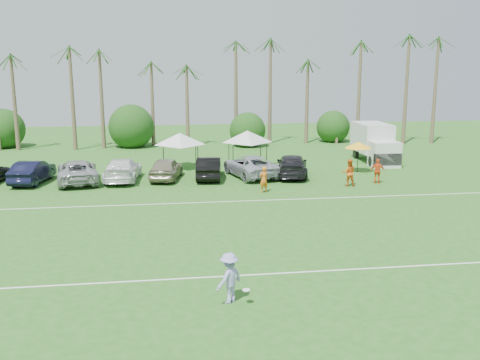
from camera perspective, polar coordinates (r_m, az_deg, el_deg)
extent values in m
plane|color=#285F1C|center=(19.80, 0.27, -12.34)|extent=(120.00, 120.00, 0.00)
cube|color=white|center=(21.62, -0.51, -10.17)|extent=(80.00, 0.10, 0.01)
cube|color=white|center=(32.99, -3.28, -2.38)|extent=(80.00, 0.10, 0.01)
cone|color=brown|center=(57.79, -22.69, 7.39)|extent=(0.44, 0.44, 9.00)
cone|color=brown|center=(56.73, -17.79, 8.18)|extent=(0.44, 0.44, 10.00)
cone|color=brown|center=(56.18, -13.75, 8.89)|extent=(0.44, 0.44, 11.00)
cone|color=brown|center=(56.03, -9.57, 7.51)|extent=(0.44, 0.44, 8.00)
cone|color=brown|center=(56.04, -5.46, 8.14)|extent=(0.44, 0.44, 9.00)
cone|color=brown|center=(56.34, -1.35, 8.72)|extent=(0.44, 0.44, 10.00)
cone|color=brown|center=(56.93, 2.70, 9.24)|extent=(0.44, 0.44, 11.00)
cone|color=brown|center=(58.16, 7.57, 7.73)|extent=(0.44, 0.44, 8.00)
cone|color=brown|center=(59.66, 12.26, 8.15)|extent=(0.44, 0.44, 9.00)
cone|color=brown|center=(61.54, 16.70, 8.50)|extent=(0.44, 0.44, 10.00)
cone|color=brown|center=(63.29, 20.06, 8.81)|extent=(0.44, 0.44, 11.00)
cylinder|color=brown|center=(59.63, -24.02, 3.72)|extent=(0.30, 0.30, 1.40)
sphere|color=#153F11|center=(59.50, -24.11, 4.76)|extent=(4.00, 4.00, 4.00)
cylinder|color=brown|center=(57.44, -11.44, 4.24)|extent=(0.30, 0.30, 1.40)
sphere|color=#153F11|center=(57.31, -11.48, 5.33)|extent=(4.00, 4.00, 4.00)
cylinder|color=brown|center=(57.99, 0.52, 4.54)|extent=(0.30, 0.30, 1.40)
sphere|color=#153F11|center=(57.86, 0.52, 5.62)|extent=(4.00, 4.00, 4.00)
cylinder|color=brown|center=(60.30, 9.99, 4.65)|extent=(0.30, 0.30, 1.40)
sphere|color=#153F11|center=(60.17, 10.02, 5.69)|extent=(4.00, 4.00, 4.00)
imported|color=orange|center=(35.39, 2.54, 0.05)|extent=(0.75, 0.65, 1.74)
imported|color=orange|center=(38.05, 11.55, 0.78)|extent=(1.05, 0.90, 1.90)
imported|color=#E85419|center=(39.37, 14.47, 0.92)|extent=(1.12, 0.73, 1.78)
cube|color=silver|center=(48.96, 13.89, 4.43)|extent=(2.69, 4.72, 2.51)
cube|color=silver|center=(46.12, 15.16, 2.66)|extent=(2.38, 1.90, 2.11)
cube|color=black|center=(45.47, 15.47, 2.13)|extent=(2.32, 0.39, 1.00)
cube|color=#E5590C|center=(49.46, 15.25, 3.91)|extent=(0.08, 1.61, 0.90)
cylinder|color=black|center=(46.05, 13.86, 1.96)|extent=(0.34, 0.92, 0.90)
cylinder|color=black|center=(46.77, 16.18, 1.98)|extent=(0.34, 0.92, 0.90)
cylinder|color=black|center=(49.99, 12.26, 2.80)|extent=(0.34, 0.92, 0.90)
cylinder|color=black|center=(50.65, 14.42, 2.81)|extent=(0.34, 0.92, 0.90)
cylinder|color=black|center=(42.76, -8.16, 2.15)|extent=(0.06, 0.06, 1.95)
cylinder|color=black|center=(42.84, -4.52, 2.25)|extent=(0.06, 0.06, 1.95)
cylinder|color=black|center=(45.45, -8.17, 2.72)|extent=(0.06, 0.06, 1.95)
cylinder|color=black|center=(45.52, -4.74, 2.82)|extent=(0.06, 0.06, 1.95)
pyramid|color=silver|center=(43.85, -6.46, 5.00)|extent=(4.20, 4.20, 0.97)
cylinder|color=black|center=(43.43, -0.75, 2.45)|extent=(0.06, 0.06, 1.99)
cylinder|color=black|center=(43.87, 2.86, 2.53)|extent=(0.06, 0.06, 1.99)
cylinder|color=black|center=(46.16, -1.19, 3.01)|extent=(0.06, 0.06, 1.99)
cylinder|color=black|center=(46.57, 2.21, 3.08)|extent=(0.06, 0.06, 1.99)
pyramid|color=silver|center=(44.71, 0.79, 5.29)|extent=(4.30, 4.30, 0.99)
cylinder|color=black|center=(43.14, 12.45, 2.23)|extent=(0.05, 0.05, 2.18)
cone|color=yellow|center=(42.97, 12.51, 3.66)|extent=(2.18, 2.18, 0.50)
imported|color=#9E99DA|center=(19.03, -1.16, -10.40)|extent=(1.33, 1.29, 1.82)
cylinder|color=white|center=(18.97, 0.67, -11.65)|extent=(0.27, 0.27, 0.03)
imported|color=black|center=(41.07, -21.26, 0.83)|extent=(2.47, 5.17, 1.64)
imported|color=#A0A1A2|center=(40.16, -16.95, 0.89)|extent=(3.66, 6.26, 1.64)
imported|color=white|center=(40.07, -12.42, 1.11)|extent=(2.72, 5.80, 1.64)
imported|color=gray|center=(39.91, -7.89, 1.23)|extent=(2.85, 5.09, 1.64)
imported|color=black|center=(39.87, -3.33, 1.32)|extent=(2.31, 5.14, 1.64)
imported|color=#A6AAB3|center=(40.50, 1.11, 1.50)|extent=(4.06, 6.37, 1.64)
imported|color=black|center=(40.88, 5.55, 1.54)|extent=(3.51, 6.01, 1.64)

